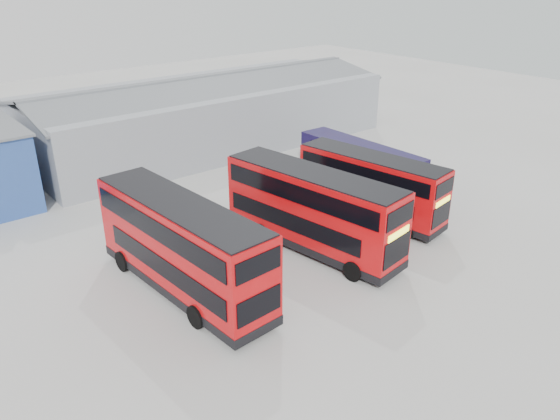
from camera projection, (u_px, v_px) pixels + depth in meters
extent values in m
plane|color=#989893|center=(285.00, 257.00, 29.28)|extent=(120.00, 120.00, 0.00)
cube|color=gray|center=(209.00, 115.00, 46.97)|extent=(30.00, 12.00, 5.00)
cube|color=#5A5F64|center=(226.00, 88.00, 43.87)|extent=(30.50, 6.33, 1.29)
cube|color=#5A5F64|center=(190.00, 78.00, 47.81)|extent=(30.50, 6.33, 1.29)
cube|color=red|center=(182.00, 246.00, 25.24)|extent=(3.26, 11.01, 4.19)
cube|color=black|center=(185.00, 281.00, 26.02)|extent=(3.30, 11.06, 0.47)
cube|color=black|center=(211.00, 249.00, 25.98)|extent=(0.63, 9.20, 0.98)
cube|color=black|center=(163.00, 268.00, 24.35)|extent=(0.63, 9.20, 0.98)
cube|color=black|center=(204.00, 213.00, 25.53)|extent=(0.69, 10.23, 0.98)
cube|color=black|center=(155.00, 230.00, 23.90)|extent=(0.69, 10.23, 0.98)
cube|color=black|center=(126.00, 220.00, 29.13)|extent=(2.33, 0.20, 1.40)
cube|color=black|center=(122.00, 188.00, 28.37)|extent=(2.33, 0.20, 0.98)
cube|color=#F4F934|center=(124.00, 204.00, 28.76)|extent=(1.86, 0.16, 0.36)
cube|color=black|center=(259.00, 306.00, 21.83)|extent=(2.28, 0.19, 1.14)
cube|color=black|center=(259.00, 266.00, 21.06)|extent=(2.28, 0.19, 0.93)
cube|color=black|center=(179.00, 204.00, 24.37)|extent=(3.10, 10.85, 0.10)
cylinder|color=black|center=(165.00, 245.00, 29.33)|extent=(0.40, 1.10, 1.08)
cylinder|color=black|center=(123.00, 261.00, 27.79)|extent=(0.40, 1.10, 1.08)
cylinder|color=black|center=(242.00, 295.00, 24.96)|extent=(0.40, 1.10, 1.08)
cylinder|color=black|center=(197.00, 316.00, 23.43)|extent=(0.40, 1.10, 1.08)
cube|color=red|center=(312.00, 209.00, 29.21)|extent=(3.96, 10.79, 4.07)
cube|color=black|center=(312.00, 239.00, 29.97)|extent=(4.01, 10.84, 0.45)
cube|color=black|center=(291.00, 222.00, 28.81)|extent=(1.30, 8.85, 0.95)
cube|color=black|center=(321.00, 208.00, 30.51)|extent=(1.30, 8.85, 0.95)
cube|color=black|center=(297.00, 194.00, 27.85)|extent=(1.44, 9.85, 0.95)
cube|color=black|center=(328.00, 181.00, 29.56)|extent=(1.44, 9.85, 0.95)
cube|color=black|center=(397.00, 250.00, 26.18)|extent=(2.24, 0.37, 1.36)
cube|color=black|center=(400.00, 216.00, 25.43)|extent=(2.24, 0.37, 0.95)
cube|color=#F4F934|center=(399.00, 234.00, 25.80)|extent=(1.79, 0.29, 0.35)
cube|color=black|center=(244.00, 193.00, 32.72)|extent=(2.19, 0.36, 1.10)
cube|color=black|center=(243.00, 165.00, 31.98)|extent=(2.19, 0.36, 0.90)
cube|color=black|center=(313.00, 173.00, 28.37)|extent=(3.79, 10.62, 0.10)
cylinder|color=black|center=(353.00, 271.00, 26.91)|extent=(0.46, 1.08, 1.04)
cylinder|color=black|center=(380.00, 254.00, 28.52)|extent=(0.46, 1.08, 1.04)
cylinder|color=black|center=(262.00, 232.00, 30.82)|extent=(0.46, 1.08, 1.04)
cylinder|color=black|center=(290.00, 219.00, 32.43)|extent=(0.46, 1.08, 1.04)
cube|color=red|center=(371.00, 185.00, 33.04)|extent=(3.62, 9.60, 3.62)
cube|color=black|center=(369.00, 210.00, 33.71)|extent=(3.66, 9.64, 0.40)
cube|color=black|center=(355.00, 195.00, 32.66)|extent=(1.24, 7.86, 0.85)
cube|color=black|center=(376.00, 185.00, 34.20)|extent=(1.24, 7.86, 0.85)
cube|color=black|center=(361.00, 173.00, 31.82)|extent=(1.38, 8.74, 0.85)
cube|color=black|center=(382.00, 163.00, 33.35)|extent=(1.38, 8.74, 0.85)
cube|color=black|center=(441.00, 215.00, 30.37)|extent=(1.99, 0.35, 1.21)
cube|color=black|center=(445.00, 188.00, 29.71)|extent=(1.99, 0.35, 0.85)
cube|color=#F4F934|center=(443.00, 202.00, 30.04)|extent=(1.59, 0.28, 0.31)
cube|color=black|center=(310.00, 175.00, 36.13)|extent=(1.95, 0.34, 0.98)
cube|color=black|center=(311.00, 152.00, 35.46)|extent=(1.95, 0.34, 0.80)
cube|color=black|center=(373.00, 157.00, 32.29)|extent=(3.47, 9.45, 0.09)
cylinder|color=black|center=(406.00, 232.00, 31.01)|extent=(0.42, 0.96, 0.93)
cylinder|color=black|center=(425.00, 220.00, 32.45)|extent=(0.42, 0.96, 0.93)
cylinder|color=black|center=(328.00, 205.00, 34.44)|extent=(0.42, 0.96, 0.93)
cylinder|color=black|center=(348.00, 195.00, 35.89)|extent=(0.42, 0.96, 0.93)
cube|color=#0E0C37|center=(360.00, 161.00, 38.81)|extent=(2.35, 10.17, 2.45)
cube|color=black|center=(359.00, 175.00, 39.25)|extent=(2.38, 10.21, 0.37)
cube|color=#980B0F|center=(360.00, 167.00, 38.99)|extent=(2.38, 10.20, 0.23)
cube|color=black|center=(375.00, 153.00, 39.12)|extent=(0.08, 8.50, 0.88)
cube|color=black|center=(352.00, 160.00, 37.78)|extent=(0.08, 8.50, 0.88)
cube|color=black|center=(312.00, 142.00, 42.36)|extent=(2.08, 0.05, 1.20)
cube|color=black|center=(418.00, 179.00, 35.13)|extent=(2.03, 0.05, 1.02)
cylinder|color=black|center=(335.00, 159.00, 42.44)|extent=(0.30, 0.96, 0.96)
cylinder|color=black|center=(314.00, 165.00, 41.17)|extent=(0.30, 0.96, 0.96)
cylinder|color=black|center=(400.00, 183.00, 37.86)|extent=(0.30, 0.96, 0.96)
cylinder|color=black|center=(379.00, 190.00, 36.59)|extent=(0.30, 0.96, 0.96)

